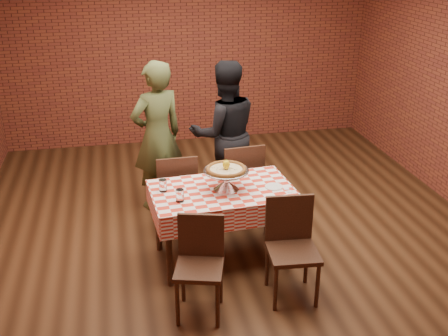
{
  "coord_description": "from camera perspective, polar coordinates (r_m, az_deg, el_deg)",
  "views": [
    {
      "loc": [
        -1.1,
        -4.97,
        2.96
      ],
      "look_at": [
        -0.15,
        -0.37,
        0.93
      ],
      "focal_mm": 43.15,
      "sensor_mm": 36.0,
      "label": 1
    }
  ],
  "objects": [
    {
      "name": "ground",
      "position": [
        5.89,
        0.68,
        -6.83
      ],
      "size": [
        6.0,
        6.0,
        0.0
      ],
      "primitive_type": "plane",
      "color": "black",
      "rests_on": "ground"
    },
    {
      "name": "back_wall",
      "position": [
        8.19,
        -3.88,
        12.66
      ],
      "size": [
        5.5,
        0.0,
        5.5
      ],
      "primitive_type": "plane",
      "rotation": [
        1.57,
        0.0,
        0.0
      ],
      "color": "maroon",
      "rests_on": "ground"
    },
    {
      "name": "table",
      "position": [
        5.27,
        -0.18,
        -6.02
      ],
      "size": [
        1.38,
        0.88,
        0.75
      ],
      "primitive_type": "cube",
      "rotation": [
        0.0,
        0.0,
        0.07
      ],
      "color": "#422417",
      "rests_on": "ground"
    },
    {
      "name": "tablecloth",
      "position": [
        5.15,
        -0.19,
        -3.41
      ],
      "size": [
        1.41,
        0.92,
        0.23
      ],
      "primitive_type": null,
      "rotation": [
        0.0,
        0.0,
        0.07
      ],
      "color": "red",
      "rests_on": "table"
    },
    {
      "name": "pizza_stand",
      "position": [
        5.06,
        0.23,
        -1.24
      ],
      "size": [
        0.5,
        0.5,
        0.19
      ],
      "primitive_type": null,
      "rotation": [
        0.0,
        0.0,
        0.16
      ],
      "color": "silver",
      "rests_on": "tablecloth"
    },
    {
      "name": "pizza",
      "position": [
        5.02,
        0.23,
        -0.17
      ],
      "size": [
        0.44,
        0.44,
        0.03
      ],
      "primitive_type": "cylinder",
      "rotation": [
        0.0,
        0.0,
        0.16
      ],
      "color": "beige",
      "rests_on": "pizza_stand"
    },
    {
      "name": "lemon",
      "position": [
        5.0,
        0.23,
        0.36
      ],
      "size": [
        0.08,
        0.08,
        0.09
      ],
      "primitive_type": "ellipsoid",
      "rotation": [
        0.0,
        0.0,
        0.16
      ],
      "color": "yellow",
      "rests_on": "pizza"
    },
    {
      "name": "water_glass_left",
      "position": [
        4.86,
        -4.7,
        -2.92
      ],
      "size": [
        0.08,
        0.08,
        0.12
      ],
      "primitive_type": "cylinder",
      "rotation": [
        0.0,
        0.0,
        0.07
      ],
      "color": "white",
      "rests_on": "tablecloth"
    },
    {
      "name": "water_glass_right",
      "position": [
        5.07,
        -6.49,
        -1.85
      ],
      "size": [
        0.08,
        0.08,
        0.12
      ],
      "primitive_type": "cylinder",
      "rotation": [
        0.0,
        0.0,
        0.07
      ],
      "color": "white",
      "rests_on": "tablecloth"
    },
    {
      "name": "side_plate",
      "position": [
        5.16,
        5.29,
        -1.99
      ],
      "size": [
        0.18,
        0.18,
        0.01
      ],
      "primitive_type": "cylinder",
      "rotation": [
        0.0,
        0.0,
        0.07
      ],
      "color": "white",
      "rests_on": "tablecloth"
    },
    {
      "name": "sweetener_packet_a",
      "position": [
        5.09,
        6.96,
        -2.47
      ],
      "size": [
        0.05,
        0.04,
        0.0
      ],
      "primitive_type": "cube",
      "rotation": [
        0.0,
        0.0,
        0.13
      ],
      "color": "white",
      "rests_on": "tablecloth"
    },
    {
      "name": "sweetener_packet_b",
      "position": [
        5.13,
        6.64,
        -2.22
      ],
      "size": [
        0.05,
        0.04,
        0.0
      ],
      "primitive_type": "cube",
      "rotation": [
        0.0,
        0.0,
        -0.05
      ],
      "color": "white",
      "rests_on": "tablecloth"
    },
    {
      "name": "condiment_caddy",
      "position": [
        5.34,
        -0.48,
        -0.21
      ],
      "size": [
        0.1,
        0.08,
        0.14
      ],
      "primitive_type": "cube",
      "rotation": [
        0.0,
        0.0,
        0.01
      ],
      "color": "silver",
      "rests_on": "tablecloth"
    },
    {
      "name": "chair_near_left",
      "position": [
        4.51,
        -2.64,
        -10.8
      ],
      "size": [
        0.48,
        0.48,
        0.87
      ],
      "primitive_type": null,
      "rotation": [
        0.0,
        0.0,
        -0.28
      ],
      "color": "#422417",
      "rests_on": "ground"
    },
    {
      "name": "chair_near_right",
      "position": [
        4.74,
        7.31,
        -8.84
      ],
      "size": [
        0.46,
        0.46,
        0.9
      ],
      "primitive_type": null,
      "rotation": [
        0.0,
        0.0,
        -0.08
      ],
      "color": "#422417",
      "rests_on": "ground"
    },
    {
      "name": "chair_far_left",
      "position": [
        5.8,
        -5.14,
        -2.38
      ],
      "size": [
        0.43,
        0.43,
        0.9
      ],
      "primitive_type": null,
      "rotation": [
        0.0,
        0.0,
        3.16
      ],
      "color": "#422417",
      "rests_on": "ground"
    },
    {
      "name": "chair_far_right",
      "position": [
        6.0,
        1.55,
        -1.24
      ],
      "size": [
        0.49,
        0.49,
        0.93
      ],
      "primitive_type": null,
      "rotation": [
        0.0,
        0.0,
        3.22
      ],
      "color": "#422417",
      "rests_on": "ground"
    },
    {
      "name": "diner_olive",
      "position": [
        6.17,
        -7.08,
        3.36
      ],
      "size": [
        0.75,
        0.63,
        1.74
      ],
      "primitive_type": "imported",
      "rotation": [
        0.0,
        0.0,
        3.54
      ],
      "color": "#444D27",
      "rests_on": "ground"
    },
    {
      "name": "diner_black",
      "position": [
        6.26,
        0.07,
        3.7
      ],
      "size": [
        0.87,
        0.69,
        1.71
      ],
      "primitive_type": "imported",
      "rotation": [
        0.0,
        0.0,
        3.2
      ],
      "color": "black",
      "rests_on": "ground"
    }
  ]
}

